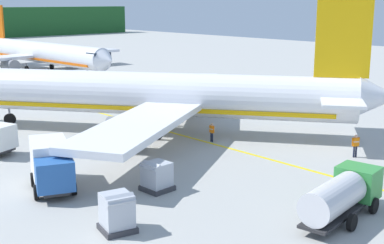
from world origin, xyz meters
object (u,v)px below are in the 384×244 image
object	(u,v)px
airliner_foreground	(154,95)
cargo_container_near	(117,213)
crew_loader_left	(356,144)
service_truck_fuel	(342,194)
cargo_container_mid	(157,176)
airliner_mid_apron	(41,53)
service_truck_catering	(51,164)
crew_marshaller	(212,131)

from	to	relation	value
airliner_foreground	cargo_container_near	bearing A→B (deg)	-134.01
airliner_foreground	crew_loader_left	distance (m)	17.72
service_truck_fuel	crew_loader_left	distance (m)	12.33
airliner_foreground	crew_loader_left	size ratio (longest dim) A/B	20.31
cargo_container_near	cargo_container_mid	distance (m)	6.21
airliner_mid_apron	service_truck_catering	xyz separation A→B (m)	(-26.65, -52.84, -1.48)
crew_marshaller	cargo_container_near	bearing A→B (deg)	-150.06
airliner_foreground	cargo_container_mid	distance (m)	15.30
crew_marshaller	crew_loader_left	distance (m)	11.56
service_truck_catering	crew_loader_left	world-z (taller)	service_truck_catering
service_truck_fuel	cargo_container_near	size ratio (longest dim) A/B	3.19
service_truck_fuel	crew_marshaller	distance (m)	17.28
airliner_foreground	crew_marshaller	distance (m)	6.55
service_truck_catering	crew_marshaller	distance (m)	15.39
airliner_mid_apron	cargo_container_mid	distance (m)	61.75
airliner_foreground	airliner_mid_apron	size ratio (longest dim) A/B	0.94
airliner_mid_apron	cargo_container_mid	size ratio (longest dim) A/B	19.66
service_truck_fuel	crew_marshaller	size ratio (longest dim) A/B	4.23
service_truck_catering	cargo_container_near	bearing A→B (deg)	-94.83
cargo_container_near	crew_marshaller	distance (m)	18.48
cargo_container_mid	crew_marshaller	world-z (taller)	cargo_container_mid
service_truck_fuel	service_truck_catering	size ratio (longest dim) A/B	1.14
airliner_foreground	service_truck_catering	world-z (taller)	airliner_foreground
airliner_mid_apron	crew_loader_left	xyz separation A→B (m)	(-6.55, -62.23, -2.03)
crew_loader_left	cargo_container_near	bearing A→B (deg)	176.39
service_truck_fuel	crew_marshaller	bearing A→B (deg)	68.91
crew_loader_left	service_truck_fuel	bearing A→B (deg)	-153.05
cargo_container_near	cargo_container_mid	bearing A→B (deg)	32.03
service_truck_fuel	crew_marshaller	world-z (taller)	service_truck_fuel
service_truck_catering	airliner_mid_apron	bearing A→B (deg)	63.23
service_truck_catering	cargo_container_near	world-z (taller)	service_truck_catering
airliner_mid_apron	crew_loader_left	world-z (taller)	airliner_mid_apron
cargo_container_near	crew_marshaller	size ratio (longest dim) A/B	1.33
cargo_container_mid	service_truck_fuel	bearing A→B (deg)	-66.01
airliner_mid_apron	cargo_container_near	xyz separation A→B (m)	(-27.34, -60.92, -2.07)
airliner_mid_apron	cargo_container_near	distance (m)	66.81
crew_marshaller	crew_loader_left	xyz separation A→B (m)	(4.77, -10.53, 0.10)
airliner_foreground	cargo_container_mid	xyz separation A→B (m)	(-9.36, -11.85, -2.48)
service_truck_catering	cargo_container_mid	size ratio (longest dim) A/B	3.08
service_truck_catering	airliner_foreground	bearing A→B (deg)	26.85
service_truck_fuel	cargo_container_mid	world-z (taller)	service_truck_fuel
service_truck_catering	cargo_container_mid	bearing A→B (deg)	-46.27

